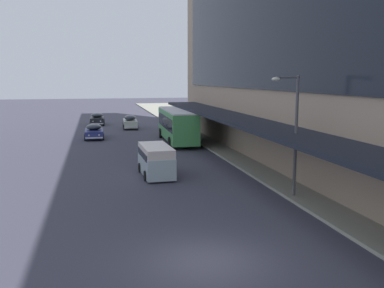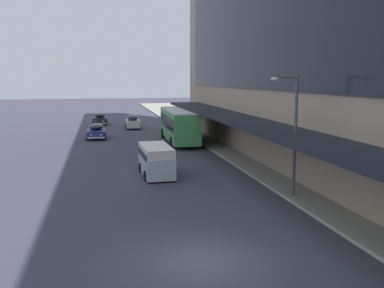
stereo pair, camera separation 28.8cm
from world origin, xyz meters
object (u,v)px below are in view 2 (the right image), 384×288
Objects in this scene: sedan_lead_near at (100,119)px; sedan_oncoming_rear at (96,131)px; transit_bus_kerbside_front at (179,124)px; vw_van at (156,159)px; street_lamp at (292,126)px; sedan_far_back at (133,122)px.

sedan_lead_near is 1.02× the size of sedan_oncoming_rear.
transit_bus_kerbside_front is 2.36× the size of sedan_lead_near.
street_lamp is at bearing -47.91° from vw_van.
transit_bus_kerbside_front is at bearing 73.61° from vw_van.
sedan_lead_near is 6.54m from sedan_far_back.
street_lamp reaches higher than sedan_oncoming_rear.
vw_van is (-0.51, -26.43, 0.27)m from sedan_far_back.
transit_bus_kerbside_front is at bearing -74.33° from sedan_far_back.
street_lamp reaches higher than sedan_far_back.
sedan_lead_near reaches higher than sedan_oncoming_rear.
street_lamp is (5.64, -33.24, 2.99)m from sedan_far_back.
sedan_far_back is (3.97, -5.19, 0.04)m from sedan_lead_near.
sedan_lead_near is (-7.52, 17.83, -1.05)m from transit_bus_kerbside_front.
transit_bus_kerbside_front is 2.24× the size of vw_van.
sedan_oncoming_rear is at bearing -118.20° from sedan_far_back.
sedan_far_back is at bearing 88.89° from vw_van.
sedan_lead_near is 0.70× the size of street_lamp.
sedan_far_back reaches higher than sedan_oncoming_rear.
sedan_lead_near is at bearing 96.25° from vw_van.
vw_van is at bearing -106.39° from transit_bus_kerbside_front.
sedan_far_back is 33.85m from street_lamp.
street_lamp is (9.62, -38.43, 3.03)m from sedan_lead_near.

